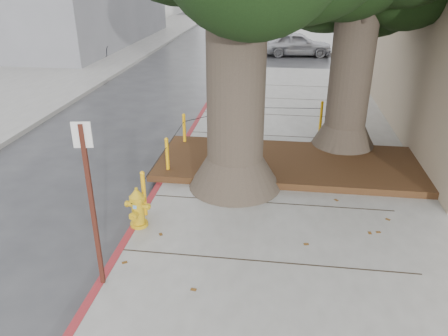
% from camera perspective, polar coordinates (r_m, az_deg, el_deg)
% --- Properties ---
extents(ground, '(140.00, 140.00, 0.00)m').
position_cam_1_polar(ground, '(7.54, 1.37, -12.71)').
color(ground, '#28282B').
rests_on(ground, ground).
extents(sidewalk_far, '(16.00, 20.00, 0.15)m').
position_cam_1_polar(sidewalk_far, '(36.63, 16.82, 16.67)').
color(sidewalk_far, slate).
rests_on(sidewalk_far, ground).
extents(curb_red, '(0.14, 26.00, 0.16)m').
position_cam_1_polar(curb_red, '(9.94, -8.52, -2.55)').
color(curb_red, maroon).
rests_on(curb_red, ground).
extents(planter_bed, '(6.40, 2.60, 0.16)m').
position_cam_1_polar(planter_bed, '(10.78, 8.50, 0.62)').
color(planter_bed, black).
rests_on(planter_bed, sidewalk_main).
extents(bollard_ring, '(3.79, 5.39, 0.95)m').
position_cam_1_polar(bollard_ring, '(11.15, -0.49, 4.15)').
color(bollard_ring, '#F3A90D').
rests_on(bollard_ring, sidewalk_main).
extents(fire_hydrant, '(0.42, 0.39, 0.80)m').
position_cam_1_polar(fire_hydrant, '(8.27, -11.22, -5.09)').
color(fire_hydrant, gold).
rests_on(fire_hydrant, sidewalk_main).
extents(signpost, '(0.26, 0.07, 2.61)m').
position_cam_1_polar(signpost, '(6.43, -16.96, -3.81)').
color(signpost, '#471911').
rests_on(signpost, sidewalk_main).
extents(car_silver, '(3.99, 1.87, 1.32)m').
position_cam_1_polar(car_silver, '(25.92, 9.48, 15.71)').
color(car_silver, '#A7A7AC').
rests_on(car_silver, ground).
extents(car_dark, '(2.24, 4.50, 1.26)m').
position_cam_1_polar(car_dark, '(27.25, -15.95, 15.48)').
color(car_dark, black).
rests_on(car_dark, ground).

